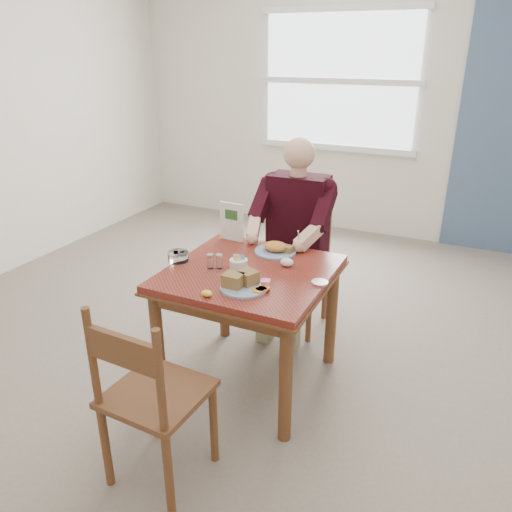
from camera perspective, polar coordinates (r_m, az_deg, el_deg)
The scene contains 16 objects.
floor at distance 3.23m, azimuth -0.68°, elevation -13.78°, with size 6.00×6.00×0.00m, color #72665C.
wall_back at distance 5.48m, azimuth 13.62°, elevation 16.66°, with size 5.50×5.50×0.00m, color silver.
lemon_wedge at distance 2.56m, azimuth -5.64°, elevation -4.27°, with size 0.06×0.04×0.03m, color yellow.
napkin at distance 2.89m, azimuth 3.56°, elevation -0.71°, with size 0.08×0.06×0.05m, color white.
metal_dish at distance 2.71m, azimuth 7.30°, elevation -3.01°, with size 0.09×0.09×0.01m, color silver.
window at distance 5.53m, azimuth 9.48°, elevation 19.10°, with size 1.72×0.04×1.42m.
table at distance 2.90m, azimuth -0.74°, elevation -3.58°, with size 0.92×0.92×0.75m.
chair_far at distance 3.63m, azimuth 4.75°, elevation -0.79°, with size 0.42×0.42×0.95m.
chair_near at distance 2.37m, azimuth -11.96°, elevation -15.49°, with size 0.44×0.44×0.95m.
diner at distance 3.43m, azimuth 4.40°, elevation 3.76°, with size 0.53×0.56×1.39m.
near_plate at distance 2.63m, azimuth -1.49°, elevation -3.04°, with size 0.29×0.29×0.08m.
far_plate at distance 3.08m, azimuth 2.34°, elevation 0.83°, with size 0.28×0.28×0.07m.
caddy at distance 2.86m, azimuth -2.00°, elevation -0.88°, with size 0.13×0.13×0.08m.
shakers at distance 2.86m, azimuth -4.72°, elevation -0.60°, with size 0.10×0.07×0.09m.
creamer at distance 2.99m, azimuth -8.89°, elevation -0.04°, with size 0.13×0.13×0.06m.
menu at distance 3.25m, azimuth -2.80°, elevation 3.96°, with size 0.17×0.03×0.25m.
Camera 1 is at (1.14, -2.34, 1.92)m, focal length 35.00 mm.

